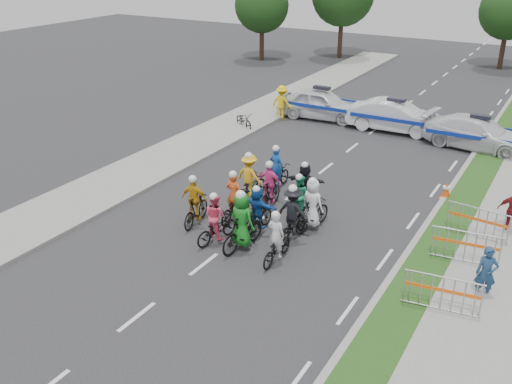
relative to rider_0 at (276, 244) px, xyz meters
The scene contains 30 objects.
ground 2.26m from the rider_0, 144.41° to the right, with size 90.00×90.00×0.00m, color #28282B.
curb_right 5.02m from the rider_0, 48.29° to the left, with size 0.20×60.00×0.12m, color gray.
grass_strip 5.51m from the rider_0, 42.82° to the left, with size 1.20×60.00×0.11m, color #1B3F14.
sidewalk_right 6.93m from the rider_0, 32.63° to the left, with size 2.40×60.00×0.13m, color gray.
sidewalk_left 9.09m from the rider_0, 155.75° to the left, with size 3.00×60.00×0.13m, color gray.
rider_0 is the anchor object (origin of this frame).
rider_1 1.30m from the rider_0, behind, with size 0.92×1.99×2.03m.
rider_2 2.25m from the rider_0, behind, with size 0.91×1.79×1.74m.
rider_3 3.61m from the rider_0, 167.74° to the left, with size 0.97×1.79×1.83m.
rider_4 1.55m from the rider_0, 98.12° to the left, with size 1.07×1.89×1.93m.
rider_5 2.01m from the rider_0, 136.55° to the left, with size 1.36×1.62×1.67m.
rider_6 3.08m from the rider_0, 146.08° to the left, with size 0.69×1.83×1.85m.
rider_7 2.44m from the rider_0, 89.21° to the left, with size 0.88×1.86×1.89m.
rider_8 3.03m from the rider_0, 103.24° to the left, with size 0.76×1.70×1.69m.
rider_9 3.81m from the rider_0, 121.90° to the left, with size 0.93×1.74×1.80m.
rider_10 4.50m from the rider_0, 131.03° to the left, with size 1.11×1.92×1.91m.
rider_11 4.05m from the rider_0, 103.79° to the left, with size 1.43×1.70×1.74m.
rider_12 5.45m from the rider_0, 118.32° to the left, with size 0.67×1.79×1.81m.
police_car_0 15.20m from the rider_0, 109.31° to the left, with size 1.88×4.66×1.59m, color silver.
police_car_1 14.19m from the rider_0, 93.69° to the left, with size 1.63×4.67×1.54m, color silver.
police_car_2 13.92m from the rider_0, 76.67° to the left, with size 2.03×5.00×1.45m, color silver.
spectator_0 5.86m from the rider_0, 11.24° to the left, with size 0.56×0.37×1.53m, color navy.
marshal_hiviz 14.91m from the rider_0, 117.28° to the left, with size 1.16×0.67×1.80m, color yellow.
barrier_0 4.93m from the rider_0, ahead, with size 2.00×0.50×1.12m, color #A5A8AD, non-canonical shape.
barrier_1 5.57m from the rider_0, 27.95° to the left, with size 2.00×0.50×1.12m, color #A5A8AD, non-canonical shape.
barrier_2 6.62m from the rider_0, 41.98° to the left, with size 2.00×0.50×1.12m, color #A5A8AD, non-canonical shape.
cone_0 7.91m from the rider_0, 65.08° to the left, with size 0.40×0.40×0.70m.
parked_bike 13.27m from the rider_0, 125.57° to the left, with size 0.55×1.58×0.83m, color black.
tree_0 31.25m from the rider_0, 120.55° to the left, with size 4.20×4.20×6.30m.
tree_4 32.95m from the rider_0, 87.86° to the left, with size 4.20×4.20×6.30m.
Camera 1 is at (8.75, -11.90, 8.94)m, focal length 40.00 mm.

